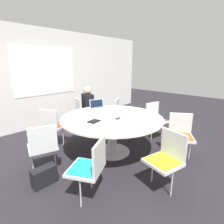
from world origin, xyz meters
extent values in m
plane|color=black|center=(0.00, 0.00, 0.00)|extent=(16.00, 16.00, 0.00)
cube|color=silver|center=(0.00, 2.59, 1.35)|extent=(8.00, 0.06, 2.70)
cube|color=white|center=(0.00, 2.55, 1.55)|extent=(1.80, 0.01, 1.30)
cylinder|color=#B7B7BC|center=(0.00, 0.00, 0.01)|extent=(0.72, 0.72, 0.02)
cylinder|color=#B7B7BC|center=(0.00, 0.00, 0.37)|extent=(0.19, 0.19, 0.70)
cylinder|color=silver|center=(0.00, 0.00, 0.74)|extent=(1.98, 1.98, 0.03)
cube|color=silver|center=(0.53, 1.52, 0.43)|extent=(0.54, 0.55, 0.04)
cube|color=olive|center=(0.53, 1.52, 0.46)|extent=(0.48, 0.49, 0.01)
cube|color=silver|center=(0.34, 1.59, 0.65)|extent=(0.16, 0.40, 0.40)
cylinder|color=silver|center=(0.59, 1.70, 0.20)|extent=(0.02, 0.02, 0.41)
cylinder|color=silver|center=(0.47, 1.35, 0.20)|extent=(0.02, 0.02, 0.41)
cube|color=silver|center=(-0.59, 1.17, 0.43)|extent=(0.57, 0.58, 0.04)
cube|color=#E04C1E|center=(-0.59, 1.17, 0.46)|extent=(0.50, 0.51, 0.01)
cube|color=silver|center=(-0.77, 1.08, 0.65)|extent=(0.22, 0.39, 0.40)
cylinder|color=silver|center=(-0.67, 1.33, 0.20)|extent=(0.02, 0.02, 0.41)
cylinder|color=silver|center=(-0.51, 1.01, 0.20)|extent=(0.02, 0.02, 0.41)
cube|color=silver|center=(-1.25, 0.40, 0.43)|extent=(0.55, 0.54, 0.04)
cube|color=#E04C1E|center=(-1.25, 0.40, 0.46)|extent=(0.48, 0.47, 0.01)
cube|color=silver|center=(-1.31, 0.22, 0.65)|extent=(0.41, 0.16, 0.40)
cylinder|color=silver|center=(-1.42, 0.46, 0.20)|extent=(0.02, 0.02, 0.41)
cylinder|color=silver|center=(-1.08, 0.35, 0.20)|extent=(0.02, 0.02, 0.41)
cube|color=silver|center=(-1.16, -0.62, 0.43)|extent=(0.59, 0.58, 0.04)
cube|color=teal|center=(-1.16, -0.62, 0.46)|extent=(0.52, 0.51, 0.01)
cube|color=silver|center=(-1.07, -0.79, 0.65)|extent=(0.38, 0.22, 0.40)
cylinder|color=silver|center=(-1.32, -0.70, 0.20)|extent=(0.02, 0.02, 0.41)
cylinder|color=silver|center=(-1.00, -0.53, 0.20)|extent=(0.02, 0.02, 0.41)
cube|color=silver|center=(-0.32, -1.27, 0.43)|extent=(0.51, 0.53, 0.04)
cube|color=olive|center=(-0.32, -1.27, 0.46)|extent=(0.45, 0.47, 0.01)
cube|color=silver|center=(-0.13, -1.32, 0.65)|extent=(0.13, 0.41, 0.40)
cylinder|color=silver|center=(-0.36, -1.45, 0.20)|extent=(0.02, 0.02, 0.41)
cylinder|color=silver|center=(-0.27, -1.10, 0.20)|extent=(0.02, 0.02, 0.41)
cube|color=silver|center=(0.70, -1.11, 0.43)|extent=(0.59, 0.60, 0.04)
cube|color=#E04C1E|center=(0.70, -1.11, 0.46)|extent=(0.52, 0.52, 0.01)
cube|color=silver|center=(0.86, -1.01, 0.65)|extent=(0.25, 0.37, 0.40)
cylinder|color=silver|center=(0.79, -1.27, 0.20)|extent=(0.02, 0.02, 0.41)
cylinder|color=silver|center=(0.60, -0.96, 0.20)|extent=(0.02, 0.02, 0.41)
cube|color=silver|center=(1.28, -0.30, 0.43)|extent=(0.53, 0.51, 0.04)
cube|color=#4C5156|center=(1.28, -0.30, 0.46)|extent=(0.46, 0.45, 0.01)
cube|color=silver|center=(1.32, -0.11, 0.65)|extent=(0.41, 0.13, 0.40)
cylinder|color=silver|center=(1.45, -0.35, 0.20)|extent=(0.02, 0.02, 0.41)
cylinder|color=silver|center=(1.10, -0.26, 0.20)|extent=(0.02, 0.02, 0.41)
cube|color=silver|center=(1.15, 0.63, 0.43)|extent=(0.59, 0.58, 0.04)
cube|color=#4C5156|center=(1.15, 0.63, 0.46)|extent=(0.52, 0.51, 0.01)
cube|color=silver|center=(1.06, 0.80, 0.65)|extent=(0.38, 0.23, 0.40)
cylinder|color=silver|center=(1.31, 0.72, 0.20)|extent=(0.02, 0.02, 0.41)
cylinder|color=silver|center=(0.99, 0.55, 0.20)|extent=(0.02, 0.02, 0.41)
cylinder|color=black|center=(0.57, 1.35, 0.22)|extent=(0.10, 0.10, 0.45)
cylinder|color=black|center=(0.51, 1.18, 0.22)|extent=(0.10, 0.10, 0.45)
cube|color=black|center=(0.45, 1.30, 0.72)|extent=(0.33, 0.41, 0.55)
sphere|color=tan|center=(0.45, 1.30, 1.10)|extent=(0.20, 0.20, 0.20)
cube|color=#99999E|center=(0.22, 0.63, 0.76)|extent=(0.39, 0.33, 0.02)
cube|color=#99999E|center=(0.25, 0.73, 0.87)|extent=(0.33, 0.16, 0.20)
cube|color=black|center=(0.25, 0.73, 0.87)|extent=(0.30, 0.13, 0.17)
cube|color=black|center=(-0.44, 0.03, 0.76)|extent=(0.23, 0.18, 0.02)
cylinder|color=white|center=(0.32, 0.02, 0.80)|extent=(0.08, 0.08, 0.09)
cube|color=black|center=(0.00, -0.16, 0.76)|extent=(0.15, 0.09, 0.01)
cube|color=black|center=(-1.43, 0.05, 0.14)|extent=(0.36, 0.16, 0.28)
camera|label=1|loc=(-2.38, -2.24, 1.76)|focal=28.00mm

